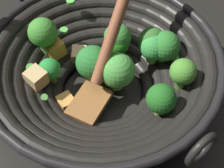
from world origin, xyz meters
name	(u,v)px	position (x,y,z in m)	size (l,w,h in m)	color
ground_plane	(103,95)	(0.00, 0.00, 0.00)	(4.00, 4.00, 0.00)	black
wok	(103,69)	(0.00, 0.00, 0.07)	(0.41, 0.37, 0.27)	black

